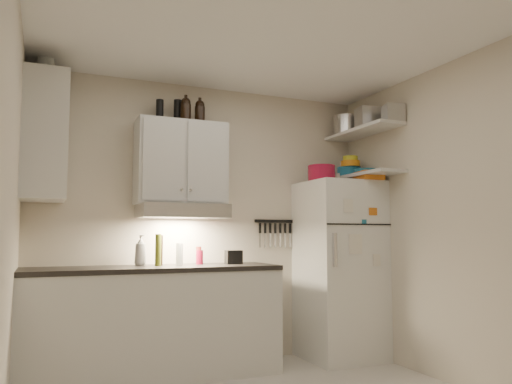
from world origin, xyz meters
name	(u,v)px	position (x,y,z in m)	size (l,w,h in m)	color
ceiling	(274,28)	(0.00, 0.00, 2.61)	(3.20, 3.00, 0.02)	white
back_wall	(206,223)	(0.00, 1.51, 1.30)	(3.20, 0.02, 2.60)	beige
left_wall	(7,213)	(-1.61, 0.00, 1.30)	(0.02, 3.00, 2.60)	beige
right_wall	(457,220)	(1.61, 0.00, 1.30)	(0.02, 3.00, 2.60)	beige
base_cabinet	(153,324)	(-0.55, 1.20, 0.44)	(2.10, 0.60, 0.88)	silver
countertop	(154,269)	(-0.55, 1.20, 0.90)	(2.10, 0.62, 0.04)	black
upper_cabinet	(181,163)	(-0.30, 1.33, 1.83)	(0.80, 0.33, 0.75)	silver
side_cabinet	(45,137)	(-1.44, 1.20, 1.95)	(0.33, 0.55, 1.00)	silver
range_hood	(182,211)	(-0.30, 1.27, 1.39)	(0.76, 0.46, 0.12)	silver
fridge	(340,269)	(1.25, 1.16, 0.85)	(0.70, 0.68, 1.70)	white
shelf_hi	(363,132)	(1.45, 1.02, 2.20)	(0.30, 0.95, 0.03)	silver
shelf_lo	(363,176)	(1.45, 1.02, 1.76)	(0.30, 0.95, 0.03)	silver
knife_strip	(274,221)	(0.70, 1.49, 1.32)	(0.42, 0.02, 0.03)	black
dutch_oven	(322,173)	(1.04, 1.13, 1.78)	(0.26, 0.26, 0.15)	maroon
book_stack	(369,176)	(1.44, 0.92, 1.74)	(0.21, 0.26, 0.09)	orange
spice_jar	(337,178)	(1.22, 1.15, 1.74)	(0.05, 0.05, 0.09)	silver
stock_pot	(347,126)	(1.45, 1.30, 2.31)	(0.28, 0.28, 0.20)	silver
tin_a	(368,118)	(1.47, 0.95, 2.32)	(0.21, 0.19, 0.21)	#AAAAAD
tin_b	(393,114)	(1.53, 0.65, 2.30)	(0.17, 0.17, 0.17)	#AAAAAD
bowl_teal	(349,172)	(1.44, 1.25, 1.82)	(0.24, 0.24, 0.10)	#186387
bowl_orange	(350,164)	(1.42, 1.20, 1.90)	(0.19, 0.19, 0.06)	orange
bowl_yellow	(350,159)	(1.42, 1.20, 1.95)	(0.15, 0.15, 0.05)	gold
plates	(365,172)	(1.48, 1.04, 1.80)	(0.22, 0.22, 0.05)	#186387
growler_a	(186,109)	(-0.28, 1.29, 2.31)	(0.10, 0.10, 0.23)	black
growler_b	(200,112)	(-0.14, 1.31, 2.31)	(0.09, 0.09, 0.22)	black
thermos_a	(178,112)	(-0.32, 1.38, 2.31)	(0.07, 0.07, 0.22)	black
thermos_b	(160,111)	(-0.49, 1.36, 2.30)	(0.07, 0.07, 0.20)	black
side_jar	(46,66)	(-1.45, 1.25, 2.54)	(0.13, 0.13, 0.18)	silver
soap_bottle	(141,249)	(-0.65, 1.32, 1.07)	(0.11, 0.11, 0.29)	silver
pepper_mill	(199,255)	(-0.12, 1.36, 1.00)	(0.05, 0.05, 0.16)	maroon
oil_bottle	(158,250)	(-0.52, 1.22, 1.06)	(0.05, 0.05, 0.27)	#515A16
vinegar_bottle	(160,250)	(-0.49, 1.28, 1.05)	(0.05, 0.05, 0.26)	black
clear_bottle	(180,254)	(-0.32, 1.26, 1.01)	(0.06, 0.06, 0.19)	silver
red_jar	(200,257)	(-0.13, 1.30, 0.98)	(0.06, 0.06, 0.13)	maroon
caddy	(234,257)	(0.18, 1.24, 0.98)	(0.14, 0.10, 0.12)	black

